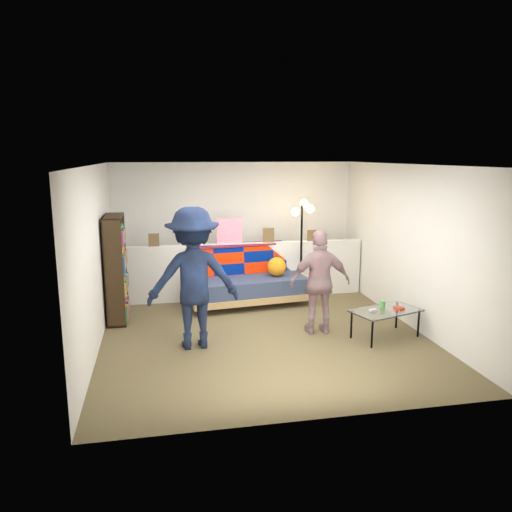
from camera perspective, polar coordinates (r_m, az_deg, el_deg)
The scene contains 10 objects.
ground at distance 7.35m, azimuth 0.61°, elevation -8.66°, with size 5.00×5.00×0.00m, color brown.
room_shell at distance 7.41m, azimuth -0.11°, elevation 4.82°, with size 4.60×5.05×2.45m.
half_wall_ledge at distance 8.90m, azimuth -1.75°, elevation -1.70°, with size 4.45×0.15×1.00m, color silver.
ledge_decor at distance 8.72m, azimuth -3.22°, elevation 2.54°, with size 2.97×0.02×0.45m.
futon_sofa at distance 8.61m, azimuth -0.87°, elevation -2.76°, with size 2.16×1.22×0.89m.
bookshelf at distance 7.96m, azimuth -15.70°, elevation -1.78°, with size 0.27×0.82×1.64m.
coffee_table at distance 7.26m, azimuth 14.63°, elevation -6.19°, with size 1.08×0.80×0.50m.
floor_lamp at distance 8.84m, azimuth 5.32°, elevation 3.12°, with size 0.35×0.33×1.76m.
person_left at distance 6.62m, azimuth -7.17°, elevation -2.53°, with size 1.21×0.70×1.88m, color black.
person_right at distance 7.17m, azimuth 7.32°, elevation -3.00°, with size 0.88×0.37×1.50m, color #C7818B.
Camera 1 is at (-1.41, -6.75, 2.54)m, focal length 35.00 mm.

